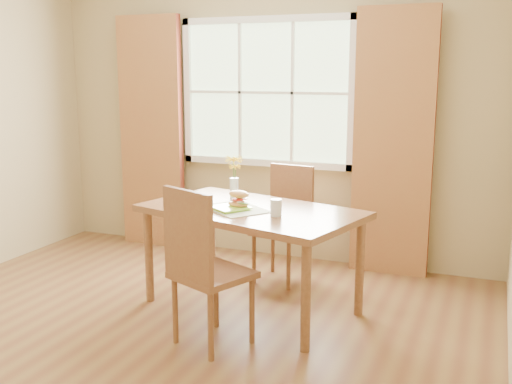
{
  "coord_description": "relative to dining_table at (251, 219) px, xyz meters",
  "views": [
    {
      "loc": [
        1.94,
        -3.17,
        1.69
      ],
      "look_at": [
        0.43,
        0.57,
        0.87
      ],
      "focal_mm": 42.0,
      "sensor_mm": 36.0,
      "label": 1
    }
  ],
  "objects": [
    {
      "name": "dining_table",
      "position": [
        0.0,
        0.0,
        0.0
      ],
      "size": [
        1.69,
        1.22,
        0.74
      ],
      "rotation": [
        0.0,
        0.0,
        -0.26
      ],
      "color": "brown",
      "rests_on": "room"
    },
    {
      "name": "chair_near",
      "position": [
        -0.03,
        -0.7,
        -0.11
      ],
      "size": [
        0.55,
        0.55,
        1.01
      ],
      "rotation": [
        0.0,
        0.0,
        -0.4
      ],
      "color": "brown",
      "rests_on": "room"
    },
    {
      "name": "water_glass",
      "position": [
        0.24,
        -0.15,
        0.13
      ],
      "size": [
        0.08,
        0.08,
        0.11
      ],
      "color": "silver",
      "rests_on": "dining_table"
    },
    {
      "name": "curtain_left",
      "position": [
        -1.52,
        1.16,
        0.44
      ],
      "size": [
        0.65,
        0.08,
        2.2
      ],
      "primitive_type": "cube",
      "color": "maroon",
      "rests_on": "room"
    },
    {
      "name": "placemat",
      "position": [
        -0.09,
        -0.07,
        0.08
      ],
      "size": [
        0.56,
        0.53,
        0.01
      ],
      "primitive_type": "cube",
      "rotation": [
        0.0,
        0.0,
        -0.62
      ],
      "color": "#E8EFCB",
      "rests_on": "dining_table"
    },
    {
      "name": "croissant_sandwich",
      "position": [
        -0.07,
        -0.06,
        0.15
      ],
      "size": [
        0.18,
        0.14,
        0.12
      ],
      "rotation": [
        0.0,
        0.0,
        -0.18
      ],
      "color": "#D68A48",
      "rests_on": "plate"
    },
    {
      "name": "window",
      "position": [
        -0.37,
        1.25,
        0.84
      ],
      "size": [
        1.62,
        0.06,
        1.32
      ],
      "color": "#B7D8A3",
      "rests_on": "room"
    },
    {
      "name": "flower_vase",
      "position": [
        -0.24,
        0.24,
        0.27
      ],
      "size": [
        0.13,
        0.13,
        0.33
      ],
      "color": "silver",
      "rests_on": "dining_table"
    },
    {
      "name": "chair_far",
      "position": [
        0.01,
        0.7,
        -0.15
      ],
      "size": [
        0.44,
        0.44,
        0.94
      ],
      "rotation": [
        0.0,
        0.0,
        -0.15
      ],
      "color": "brown",
      "rests_on": "room"
    },
    {
      "name": "curtain_right",
      "position": [
        0.78,
        1.16,
        0.44
      ],
      "size": [
        0.65,
        0.08,
        2.2
      ],
      "primitive_type": "cube",
      "color": "maroon",
      "rests_on": "room"
    },
    {
      "name": "room",
      "position": [
        -0.37,
        -0.62,
        0.69
      ],
      "size": [
        4.24,
        3.84,
        2.74
      ],
      "color": "brown",
      "rests_on": "ground"
    },
    {
      "name": "plate",
      "position": [
        -0.11,
        -0.11,
        0.09
      ],
      "size": [
        0.31,
        0.31,
        0.01
      ],
      "primitive_type": "cube",
      "rotation": [
        0.0,
        0.0,
        -0.56
      ],
      "color": "#9FDF37",
      "rests_on": "placemat"
    }
  ]
}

